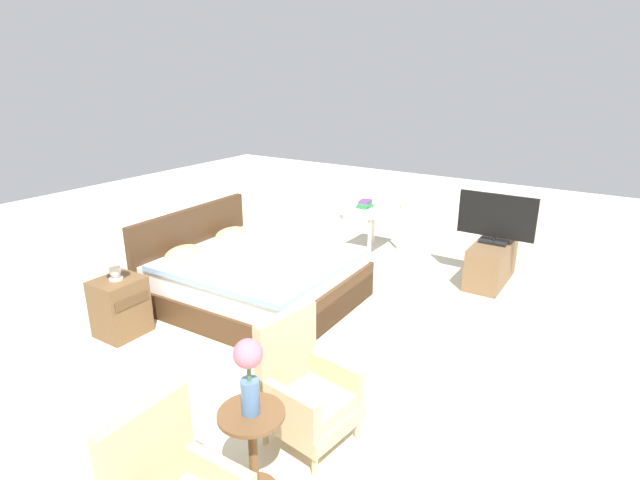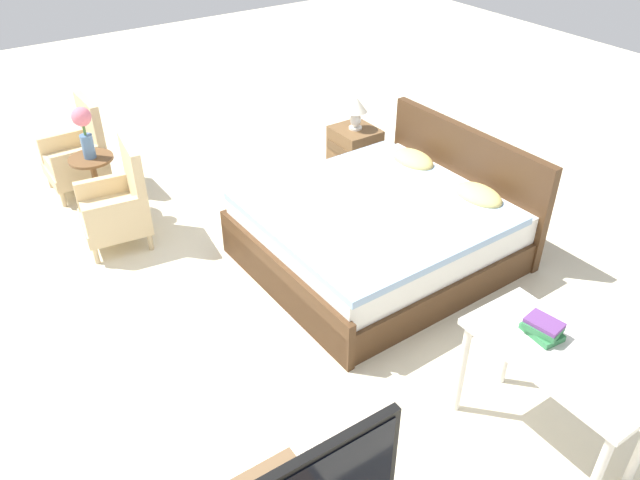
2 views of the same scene
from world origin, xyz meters
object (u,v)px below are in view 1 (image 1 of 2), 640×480
object	(u,v)px
side_table	(253,443)
bed	(253,278)
armchair_by_window_right	(305,392)
nightstand	(120,307)
flower_vase	(249,369)
book_stack	(365,204)
table_lamp	(113,259)
vanity_desk	(372,213)
tv_stand	(491,262)
tv_flatscreen	(496,218)

from	to	relation	value
side_table	bed	bearing A→B (deg)	40.05
armchair_by_window_right	nightstand	distance (m)	2.37
flower_vase	book_stack	bearing A→B (deg)	18.84
table_lamp	nightstand	bearing A→B (deg)	-90.00
armchair_by_window_right	nightstand	xyz separation A→B (m)	(0.24, 2.36, -0.08)
nightstand	vanity_desk	size ratio (longest dim) A/B	0.56
table_lamp	book_stack	size ratio (longest dim) A/B	1.48
nightstand	tv_stand	world-z (taller)	nightstand
bed	vanity_desk	distance (m)	2.09
bed	side_table	distance (m)	2.71
flower_vase	tv_flatscreen	xyz separation A→B (m)	(4.10, -0.33, -0.06)
armchair_by_window_right	side_table	bearing A→B (deg)	-177.96
flower_vase	side_table	bearing A→B (deg)	-90.00
armchair_by_window_right	vanity_desk	size ratio (longest dim) A/B	0.88
side_table	book_stack	world-z (taller)	book_stack
table_lamp	book_stack	xyz separation A→B (m)	(3.11, -1.04, -0.00)
bed	side_table	xyz separation A→B (m)	(-2.07, -1.74, 0.07)
side_table	nightstand	size ratio (longest dim) A/B	1.02
bed	table_lamp	xyz separation A→B (m)	(-1.26, 0.64, 0.50)
tv_flatscreen	book_stack	distance (m)	1.68
side_table	book_stack	distance (m)	4.17
bed	vanity_desk	world-z (taller)	bed
bed	side_table	size ratio (longest dim) A/B	3.45
flower_vase	nightstand	xyz separation A→B (m)	(0.82, 2.38, -0.60)
tv_stand	side_table	bearing A→B (deg)	175.39
side_table	vanity_desk	size ratio (longest dim) A/B	0.57
side_table	flower_vase	distance (m)	0.51
armchair_by_window_right	vanity_desk	distance (m)	3.75
flower_vase	table_lamp	world-z (taller)	flower_vase
tv_stand	vanity_desk	distance (m)	1.69
table_lamp	vanity_desk	distance (m)	3.45
bed	nightstand	world-z (taller)	bed
nightstand	vanity_desk	distance (m)	3.46
table_lamp	tv_flatscreen	xyz separation A→B (m)	(3.28, -2.71, 0.03)
nightstand	side_table	bearing A→B (deg)	-108.98
vanity_desk	table_lamp	bearing A→B (deg)	161.94
book_stack	side_table	bearing A→B (deg)	-161.16
armchair_by_window_right	tv_flatscreen	xyz separation A→B (m)	(3.52, -0.35, 0.45)
tv_flatscreen	vanity_desk	size ratio (longest dim) A/B	0.87
bed	book_stack	bearing A→B (deg)	-12.25
side_table	table_lamp	bearing A→B (deg)	71.02
side_table	tv_flatscreen	size ratio (longest dim) A/B	0.66
table_lamp	book_stack	world-z (taller)	table_lamp
table_lamp	vanity_desk	world-z (taller)	table_lamp
bed	book_stack	distance (m)	1.96
vanity_desk	armchair_by_window_right	bearing A→B (deg)	-159.79
tv_flatscreen	book_stack	size ratio (longest dim) A/B	4.07
flower_vase	bed	bearing A→B (deg)	40.05
flower_vase	nightstand	distance (m)	2.59
tv_stand	flower_vase	bearing A→B (deg)	175.39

